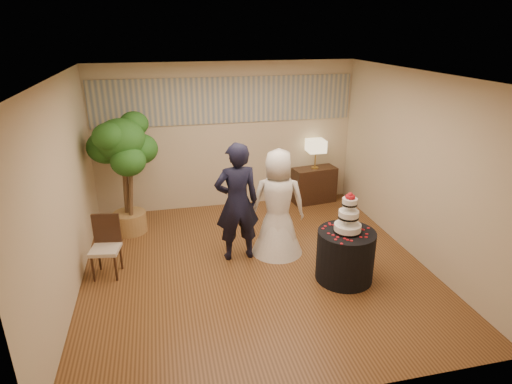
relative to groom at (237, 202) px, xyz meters
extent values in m
cube|color=brown|center=(0.20, -0.36, -0.92)|extent=(5.00, 5.00, 0.00)
cube|color=white|center=(0.20, -0.36, 1.88)|extent=(5.00, 5.00, 0.00)
cube|color=beige|center=(0.20, 2.14, 0.48)|extent=(5.00, 0.06, 2.80)
cube|color=beige|center=(0.20, -2.86, 0.48)|extent=(5.00, 0.06, 2.80)
cube|color=beige|center=(-2.30, -0.36, 0.48)|extent=(0.06, 5.00, 2.80)
cube|color=beige|center=(2.70, -0.36, 0.48)|extent=(0.06, 5.00, 2.80)
cube|color=gray|center=(0.20, 2.12, 1.18)|extent=(4.90, 0.02, 0.85)
imported|color=black|center=(0.00, 0.00, 0.00)|extent=(0.70, 0.47, 1.85)
imported|color=white|center=(0.65, 0.03, -0.08)|extent=(1.00, 0.99, 1.69)
cylinder|color=black|center=(1.37, -0.94, -0.55)|extent=(1.01, 1.01, 0.74)
cube|color=black|center=(1.94, 1.89, -0.56)|extent=(0.91, 0.50, 0.72)
camera|label=1|loc=(-1.04, -5.82, 2.46)|focal=30.00mm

